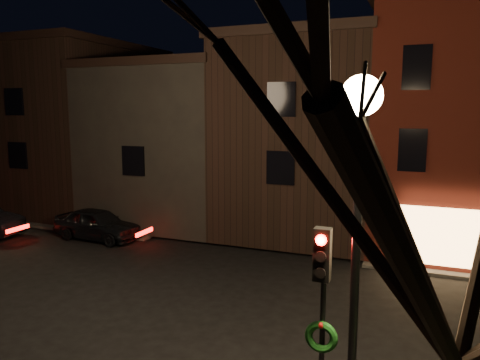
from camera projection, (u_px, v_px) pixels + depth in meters
name	position (u px, v px, depth m)	size (l,w,h in m)	color
ground	(187.00, 296.00, 15.48)	(120.00, 120.00, 0.00)	black
sidewalk_far_left	(95.00, 179.00, 41.21)	(30.00, 30.00, 0.12)	#2D2B28
corner_building	(451.00, 126.00, 20.42)	(6.50, 8.50, 10.50)	#4B140D
row_building_a	(310.00, 135.00, 23.85)	(7.30, 10.30, 9.40)	black
row_building_b	(185.00, 141.00, 26.60)	(7.80, 10.30, 8.40)	black
row_building_c	(82.00, 126.00, 29.17)	(7.30, 10.30, 9.90)	black
street_lamp_near	(359.00, 172.00, 6.92)	(0.60, 0.60, 6.48)	black
traffic_signal	(322.00, 305.00, 7.95)	(0.58, 0.38, 4.05)	black
bare_tree_right	(477.00, 103.00, 4.01)	(6.40, 6.40, 8.50)	black
parked_car_a	(97.00, 224.00, 22.16)	(1.76, 4.38, 1.49)	black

